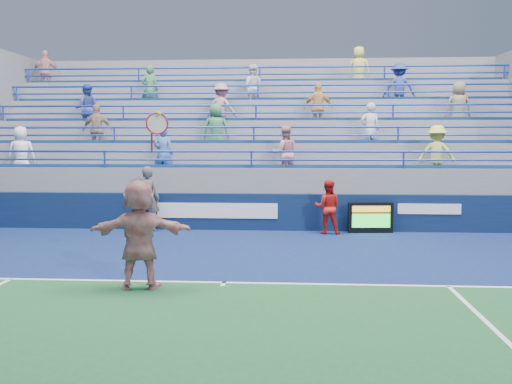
# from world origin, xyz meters

# --- Properties ---
(ground) EXTENTS (120.00, 120.00, 0.00)m
(ground) POSITION_xyz_m (0.00, 0.00, 0.00)
(ground) COLOR #333538
(sponsor_wall) EXTENTS (18.00, 0.32, 1.10)m
(sponsor_wall) POSITION_xyz_m (0.00, 6.50, 0.55)
(sponsor_wall) COLOR #0A193C
(sponsor_wall) RESTS_ON ground
(bleacher_stand) EXTENTS (18.00, 5.60, 6.13)m
(bleacher_stand) POSITION_xyz_m (-0.00, 10.27, 1.55)
(bleacher_stand) COLOR slate
(bleacher_stand) RESTS_ON ground
(serve_speed_board) EXTENTS (1.30, 0.25, 0.89)m
(serve_speed_board) POSITION_xyz_m (3.49, 6.15, 0.45)
(serve_speed_board) COLOR black
(serve_speed_board) RESTS_ON ground
(judge_chair) EXTENTS (0.54, 0.55, 0.77)m
(judge_chair) POSITION_xyz_m (-3.33, 6.29, 0.25)
(judge_chair) COLOR #0D153E
(judge_chair) RESTS_ON ground
(tennis_player) EXTENTS (1.87, 0.75, 3.16)m
(tennis_player) POSITION_xyz_m (-1.45, -0.47, 0.99)
(tennis_player) COLOR silver
(tennis_player) RESTS_ON ground
(line_judge) EXTENTS (0.72, 0.49, 1.94)m
(line_judge) POSITION_xyz_m (-3.01, 6.03, 0.97)
(line_judge) COLOR #151B3C
(line_judge) RESTS_ON ground
(ball_girl) EXTENTS (0.79, 0.64, 1.56)m
(ball_girl) POSITION_xyz_m (2.25, 5.91, 0.78)
(ball_girl) COLOR red
(ball_girl) RESTS_ON ground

